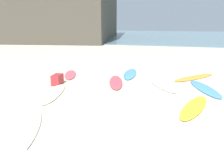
{
  "coord_description": "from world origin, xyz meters",
  "views": [
    {
      "loc": [
        1.18,
        -4.04,
        2.46
      ],
      "look_at": [
        -1.06,
        4.47,
        0.3
      ],
      "focal_mm": 34.47,
      "sensor_mm": 36.0,
      "label": 1
    }
  ],
  "objects_px": {
    "surfboard_2": "(27,128)",
    "surfboard_3": "(194,77)",
    "surfboard_7": "(161,84)",
    "surfboard_9": "(205,88)",
    "surfboard_5": "(53,93)",
    "surfboard_0": "(116,82)",
    "beach_cooler": "(57,80)",
    "surfboard_8": "(70,75)",
    "surfboard_1": "(130,74)",
    "surfboard_6": "(194,107)"
  },
  "relations": [
    {
      "from": "surfboard_6",
      "to": "surfboard_7",
      "type": "height_order",
      "value": "surfboard_6"
    },
    {
      "from": "beach_cooler",
      "to": "surfboard_9",
      "type": "bearing_deg",
      "value": 8.3
    },
    {
      "from": "surfboard_2",
      "to": "surfboard_7",
      "type": "xyz_separation_m",
      "value": [
        2.9,
        4.6,
        0.0
      ]
    },
    {
      "from": "surfboard_7",
      "to": "beach_cooler",
      "type": "distance_m",
      "value": 4.19
    },
    {
      "from": "surfboard_2",
      "to": "surfboard_8",
      "type": "distance_m",
      "value": 5.35
    },
    {
      "from": "surfboard_6",
      "to": "surfboard_7",
      "type": "xyz_separation_m",
      "value": [
        -1.05,
        2.23,
        -0.01
      ]
    },
    {
      "from": "surfboard_3",
      "to": "surfboard_5",
      "type": "relative_size",
      "value": 1.14
    },
    {
      "from": "surfboard_0",
      "to": "surfboard_5",
      "type": "xyz_separation_m",
      "value": [
        -1.79,
        -1.95,
        -0.01
      ]
    },
    {
      "from": "surfboard_2",
      "to": "surfboard_3",
      "type": "distance_m",
      "value": 7.49
    },
    {
      "from": "surfboard_1",
      "to": "surfboard_7",
      "type": "relative_size",
      "value": 0.98
    },
    {
      "from": "surfboard_2",
      "to": "surfboard_5",
      "type": "relative_size",
      "value": 1.08
    },
    {
      "from": "surfboard_3",
      "to": "beach_cooler",
      "type": "bearing_deg",
      "value": -112.48
    },
    {
      "from": "surfboard_9",
      "to": "surfboard_3",
      "type": "bearing_deg",
      "value": 79.93
    },
    {
      "from": "surfboard_8",
      "to": "surfboard_9",
      "type": "height_order",
      "value": "surfboard_8"
    },
    {
      "from": "surfboard_1",
      "to": "surfboard_6",
      "type": "bearing_deg",
      "value": -58.88
    },
    {
      "from": "surfboard_0",
      "to": "beach_cooler",
      "type": "height_order",
      "value": "beach_cooler"
    },
    {
      "from": "surfboard_8",
      "to": "beach_cooler",
      "type": "bearing_deg",
      "value": 74.73
    },
    {
      "from": "surfboard_0",
      "to": "surfboard_6",
      "type": "height_order",
      "value": "same"
    },
    {
      "from": "surfboard_3",
      "to": "surfboard_5",
      "type": "bearing_deg",
      "value": -101.08
    },
    {
      "from": "surfboard_0",
      "to": "surfboard_3",
      "type": "bearing_deg",
      "value": 12.74
    },
    {
      "from": "beach_cooler",
      "to": "surfboard_7",
      "type": "bearing_deg",
      "value": 13.72
    },
    {
      "from": "surfboard_1",
      "to": "beach_cooler",
      "type": "bearing_deg",
      "value": -139.89
    },
    {
      "from": "surfboard_0",
      "to": "surfboard_7",
      "type": "distance_m",
      "value": 1.84
    },
    {
      "from": "surfboard_2",
      "to": "surfboard_9",
      "type": "bearing_deg",
      "value": -159.53
    },
    {
      "from": "surfboard_2",
      "to": "surfboard_3",
      "type": "xyz_separation_m",
      "value": [
        4.33,
        6.11,
        -0.0
      ]
    },
    {
      "from": "surfboard_2",
      "to": "surfboard_3",
      "type": "relative_size",
      "value": 0.94
    },
    {
      "from": "surfboard_3",
      "to": "surfboard_6",
      "type": "xyz_separation_m",
      "value": [
        -0.39,
        -3.74,
        0.01
      ]
    },
    {
      "from": "surfboard_1",
      "to": "surfboard_8",
      "type": "relative_size",
      "value": 1.21
    },
    {
      "from": "surfboard_6",
      "to": "beach_cooler",
      "type": "relative_size",
      "value": 4.1
    },
    {
      "from": "surfboard_7",
      "to": "surfboard_8",
      "type": "distance_m",
      "value": 4.3
    },
    {
      "from": "surfboard_9",
      "to": "beach_cooler",
      "type": "bearing_deg",
      "value": 171.54
    },
    {
      "from": "surfboard_7",
      "to": "surfboard_9",
      "type": "distance_m",
      "value": 1.64
    },
    {
      "from": "surfboard_2",
      "to": "surfboard_1",
      "type": "bearing_deg",
      "value": -126.86
    },
    {
      "from": "surfboard_1",
      "to": "surfboard_8",
      "type": "xyz_separation_m",
      "value": [
        -2.75,
        -0.88,
        -0.0
      ]
    },
    {
      "from": "surfboard_9",
      "to": "beach_cooler",
      "type": "xyz_separation_m",
      "value": [
        -5.7,
        -0.83,
        0.17
      ]
    },
    {
      "from": "surfboard_8",
      "to": "beach_cooler",
      "type": "distance_m",
      "value": 1.59
    },
    {
      "from": "surfboard_6",
      "to": "beach_cooler",
      "type": "distance_m",
      "value": 5.27
    },
    {
      "from": "surfboard_2",
      "to": "surfboard_5",
      "type": "height_order",
      "value": "surfboard_5"
    },
    {
      "from": "surfboard_9",
      "to": "surfboard_0",
      "type": "bearing_deg",
      "value": 163.56
    },
    {
      "from": "surfboard_9",
      "to": "surfboard_6",
      "type": "bearing_deg",
      "value": -122.46
    },
    {
      "from": "surfboard_7",
      "to": "surfboard_9",
      "type": "xyz_separation_m",
      "value": [
        1.63,
        -0.16,
        -0.0
      ]
    },
    {
      "from": "surfboard_6",
      "to": "surfboard_7",
      "type": "relative_size",
      "value": 0.94
    },
    {
      "from": "surfboard_5",
      "to": "surfboard_6",
      "type": "distance_m",
      "value": 4.66
    },
    {
      "from": "surfboard_5",
      "to": "surfboard_7",
      "type": "relative_size",
      "value": 0.94
    },
    {
      "from": "surfboard_3",
      "to": "surfboard_2",
      "type": "bearing_deg",
      "value": -82.25
    },
    {
      "from": "surfboard_2",
      "to": "beach_cooler",
      "type": "distance_m",
      "value": 3.8
    },
    {
      "from": "surfboard_7",
      "to": "surfboard_9",
      "type": "height_order",
      "value": "surfboard_7"
    },
    {
      "from": "surfboard_5",
      "to": "surfboard_9",
      "type": "height_order",
      "value": "surfboard_5"
    },
    {
      "from": "surfboard_5",
      "to": "surfboard_8",
      "type": "bearing_deg",
      "value": 90.54
    },
    {
      "from": "surfboard_8",
      "to": "surfboard_7",
      "type": "bearing_deg",
      "value": 150.32
    }
  ]
}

